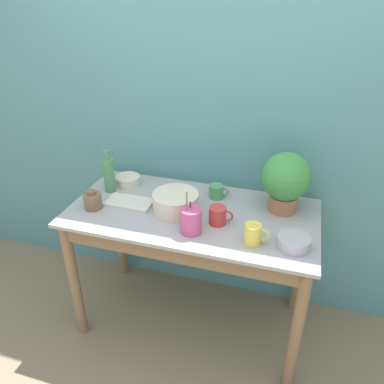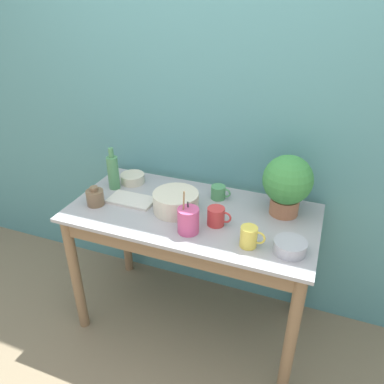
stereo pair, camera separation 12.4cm
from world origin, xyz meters
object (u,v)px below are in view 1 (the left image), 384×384
Objects in this scene: mug_green at (217,191)px; bowl_small_cream at (128,180)px; mug_yellow at (253,234)px; tray_board at (130,202)px; bottle_short at (93,201)px; mug_red at (218,215)px; bowl_wash_large at (176,202)px; utensil_cup at (191,220)px; potted_plant at (286,180)px; bowl_small_steel at (294,242)px; bottle_tall at (109,174)px.

bowl_small_cream is at bearing 179.92° from mug_green.
mug_yellow reaches higher than tray_board.
bottle_short is 0.69m from mug_green.
mug_red is 0.27m from mug_green.
mug_yellow is at bearing -4.41° from bottle_short.
bowl_wash_large is 0.28m from tray_board.
bottle_short is 0.58m from utensil_cup.
bowl_small_cream is (0.06, 0.31, -0.02)m from bottle_short.
potted_plant is 0.94m from bowl_small_cream.
potted_plant is at bearing 17.98° from bowl_wash_large.
bowl_wash_large is 0.64m from bowl_small_steel.
bottle_tall is at bearing 91.03° from bottle_short.
bowl_small_cream is (-0.38, 0.21, -0.03)m from bowl_wash_large.
bowl_small_cream is at bearing 151.44° from bowl_wash_large.
bowl_small_steel is at bearing -2.30° from bottle_short.
potted_plant is 1.00m from bottle_tall.
bowl_wash_large is at bearing 129.80° from utensil_cup.
bowl_small_steel is at bearing -8.97° from tray_board.
utensil_cup is at bearing -24.60° from bottle_tall.
utensil_cup is at bearing -140.44° from potted_plant.
bottle_tall reaches higher than mug_green.
mug_yellow reaches higher than bowl_small_steel.
bowl_wash_large reaches higher than bowl_small_steel.
bottle_short is (-0.99, -0.28, -0.14)m from potted_plant.
bowl_small_cream is at bearing 178.24° from potted_plant.
utensil_cup reaches higher than mug_red.
bottle_tall is at bearing -170.60° from mug_green.
mug_yellow is 0.81× the size of bowl_small_cream.
bowl_small_cream is (-0.55, 0.00, -0.01)m from mug_green.
tray_board is (0.11, -0.21, -0.02)m from bowl_small_cream.
bowl_wash_large is 2.07× the size of mug_yellow.
utensil_cup reaches higher than bowl_small_steel.
potted_plant reaches higher than tray_board.
mug_green is (-0.37, 0.03, -0.14)m from potted_plant.
potted_plant is 2.24× the size of bowl_small_cream.
bottle_tall is 2.04× the size of mug_red.
mug_green is (0.62, 0.31, -0.01)m from bottle_short.
bottle_tall is at bearing 162.85° from mug_yellow.
potted_plant reaches higher than mug_red.
bottle_short is at bearing 174.04° from utensil_cup.
bowl_wash_large is at bearing -130.53° from mug_green.
bottle_tall is at bearing -175.68° from potted_plant.
utensil_cup is at bearing -21.34° from tray_board.
bottle_tall is at bearing -122.39° from bowl_small_cream.
bottle_short is 0.92× the size of mug_yellow.
tray_board is (-0.27, -0.00, -0.04)m from bowl_wash_large.
mug_yellow is 0.90m from bowl_small_cream.
utensil_cup is 0.87× the size of tray_board.
utensil_cup is at bearing 178.53° from mug_yellow.
bowl_small_cream is (0.07, 0.10, -0.08)m from bottle_tall.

